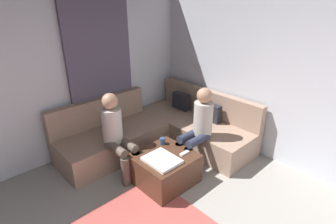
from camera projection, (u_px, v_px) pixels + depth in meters
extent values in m
cube|color=silver|center=(332.00, 85.00, 3.31)|extent=(6.00, 0.12, 2.70)
cube|color=silver|center=(8.00, 82.00, 3.42)|extent=(0.12, 6.00, 2.70)
cube|color=#595166|center=(101.00, 73.00, 4.21)|extent=(0.06, 1.10, 2.50)
cube|color=#9E7F6B|center=(194.00, 130.00, 4.62)|extent=(2.10, 0.85, 0.42)
cube|color=#9E7F6B|center=(209.00, 102.00, 4.67)|extent=(2.10, 0.14, 0.45)
cube|color=#9E7F6B|center=(112.00, 143.00, 4.24)|extent=(0.85, 1.70, 0.42)
cube|color=#9E7F6B|center=(98.00, 112.00, 4.30)|extent=(0.14, 1.70, 0.45)
cube|color=#26262D|center=(181.00, 103.00, 4.93)|extent=(0.36, 0.12, 0.36)
cube|color=#26262D|center=(211.00, 114.00, 4.46)|extent=(0.36, 0.12, 0.36)
cube|color=#4C2D1E|center=(164.00, 168.00, 3.63)|extent=(0.76, 0.76, 0.42)
cube|color=white|center=(162.00, 160.00, 3.39)|extent=(0.44, 0.36, 0.04)
cylinder|color=#334C72|center=(162.00, 141.00, 3.78)|extent=(0.08, 0.08, 0.10)
cube|color=white|center=(184.00, 153.00, 3.55)|extent=(0.05, 0.15, 0.02)
cylinder|color=#2D3347|center=(188.00, 161.00, 3.76)|extent=(0.12, 0.12, 0.42)
cylinder|color=#2D3347|center=(179.00, 156.00, 3.88)|extent=(0.12, 0.12, 0.42)
cylinder|color=#2D3347|center=(198.00, 140.00, 3.77)|extent=(0.12, 0.40, 0.12)
cylinder|color=#2D3347|center=(189.00, 136.00, 3.89)|extent=(0.12, 0.40, 0.12)
cylinder|color=beige|center=(203.00, 118.00, 3.86)|extent=(0.28, 0.28, 0.50)
sphere|color=tan|center=(204.00, 95.00, 3.71)|extent=(0.22, 0.22, 0.22)
cylinder|color=brown|center=(137.00, 166.00, 3.66)|extent=(0.12, 0.12, 0.42)
cylinder|color=brown|center=(126.00, 171.00, 3.55)|extent=(0.12, 0.12, 0.42)
cylinder|color=brown|center=(127.00, 144.00, 3.68)|extent=(0.40, 0.12, 0.12)
cylinder|color=brown|center=(116.00, 149.00, 3.57)|extent=(0.40, 0.12, 0.12)
cylinder|color=beige|center=(112.00, 125.00, 3.66)|extent=(0.28, 0.28, 0.50)
sphere|color=tan|center=(110.00, 101.00, 3.51)|extent=(0.22, 0.22, 0.22)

